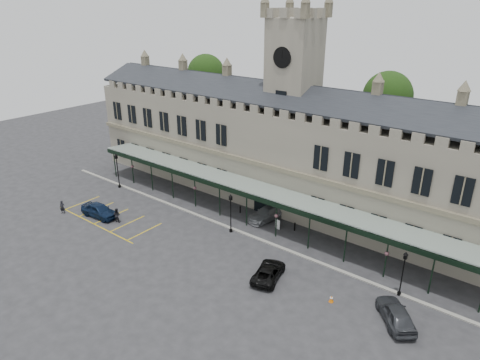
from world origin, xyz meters
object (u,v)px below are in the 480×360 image
Objects in this scene: lamp_post_right at (403,270)px; car_left_a at (99,210)px; person_b at (117,215)px; car_van at (269,272)px; station_building at (290,152)px; car_taxi at (267,213)px; traffic_cone at (331,299)px; clock_tower at (293,99)px; sign_board at (278,224)px; car_right_a at (396,314)px; lamp_post_left at (117,167)px; person_a at (62,207)px; lamp_post_mid at (231,210)px.

car_left_a is (-33.07, -7.27, -1.75)m from lamp_post_right.
car_van is at bearing 167.24° from person_b.
car_taxi is (1.00, -6.01, -5.71)m from station_building.
station_building is at bearing 132.75° from traffic_cone.
car_left_a is at bearing -7.69° from person_b.
clock_tower is at bearing -45.40° from car_left_a.
station_building is 12.74× the size of car_van.
lamp_post_right is 0.89× the size of car_left_a.
person_b reaches higher than sign_board.
station_building is at bearing -77.03° from car_right_a.
clock_tower is at bearing 132.59° from traffic_cone.
lamp_post_left is 38.42m from lamp_post_right.
station_building is 28.30m from person_a.
lamp_post_right is at bearing -23.87° from person_a.
person_a is at bearing -82.82° from lamp_post_left.
lamp_post_left is at bearing -161.52° from sign_board.
clock_tower is 5.69× the size of lamp_post_right.
station_building is at bearing -78.38° from car_van.
lamp_post_left is at bearing -56.38° from person_b.
sign_board is at bearing -65.92° from station_building.
clock_tower is 5.27× the size of car_van.
station_building reaches higher than car_van.
clock_tower reaches higher than person_a.
clock_tower is 23.44m from lamp_post_right.
traffic_cone is (34.21, -4.12, -2.62)m from lamp_post_left.
car_right_a is at bearing 171.68° from car_van.
car_taxi is at bearing 145.06° from traffic_cone.
car_left_a is at bearing -174.53° from traffic_cone.
station_building is at bearing 149.86° from lamp_post_right.
lamp_post_mid reaches higher than traffic_cone.
person_a is 0.97× the size of person_b.
person_b is at bearing -175.02° from traffic_cone.
person_b is (-12.30, -17.27, -5.61)m from station_building.
station_building is 21.25m from lamp_post_right.
car_right_a is (11.27, 1.31, 0.17)m from car_van.
car_left_a is at bearing -154.95° from lamp_post_mid.
lamp_post_mid is at bearing -169.87° from person_b.
lamp_post_mid is at bearing -93.14° from car_taxi.
traffic_cone is 29.00m from car_left_a.
person_b is at bearing -34.66° from car_right_a.
lamp_post_left is 1.03× the size of car_right_a.
station_building reaches higher than lamp_post_left.
sign_board is (3.21, -7.17, -5.92)m from station_building.
lamp_post_mid is at bearing -12.43° from person_a.
car_van is at bearing -63.57° from clock_tower.
sign_board is 0.24× the size of car_van.
person_a is at bearing -140.65° from sign_board.
clock_tower reaches higher than traffic_cone.
sign_board is 2.50m from car_taxi.
lamp_post_right reaches higher than car_left_a.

